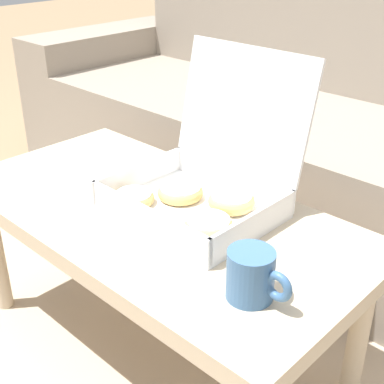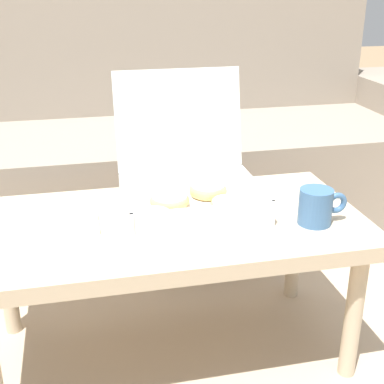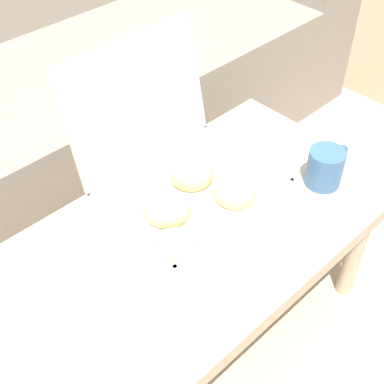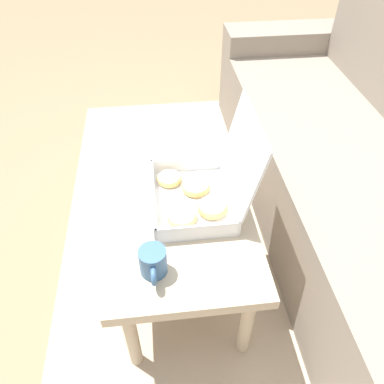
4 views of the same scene
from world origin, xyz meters
name	(u,v)px [view 1 (image 1 of 4)]	position (x,y,z in m)	size (l,w,h in m)	color
ground_plane	(171,339)	(0.00, 0.00, 0.00)	(12.00, 12.00, 0.00)	#937756
area_rug	(243,287)	(0.00, 0.30, 0.01)	(2.67, 1.72, 0.01)	tan
couch	(339,146)	(0.00, 0.79, 0.32)	(2.55, 0.78, 0.94)	gray
coffee_table	(154,227)	(0.00, -0.05, 0.37)	(0.99, 0.50, 0.41)	#C6B293
pastry_box	(203,183)	(0.07, 0.04, 0.47)	(0.35, 0.34, 0.34)	white
coffee_mug	(252,275)	(0.35, -0.14, 0.46)	(0.12, 0.08, 0.09)	#3D6693
napkin_stack	(96,172)	(-0.24, -0.02, 0.42)	(0.14, 0.14, 0.01)	white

